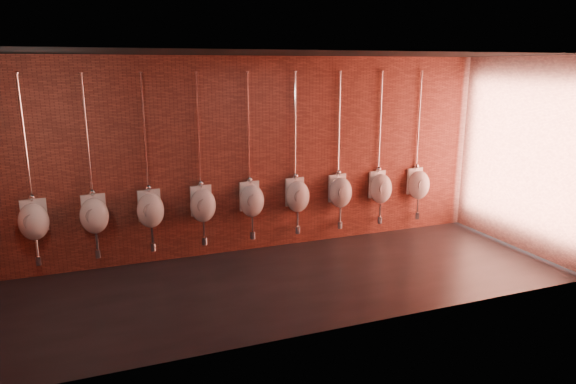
{
  "coord_description": "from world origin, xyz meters",
  "views": [
    {
      "loc": [
        -2.42,
        -6.47,
        3.04
      ],
      "look_at": [
        0.39,
        0.9,
        1.1
      ],
      "focal_mm": 32.0,
      "sensor_mm": 36.0,
      "label": 1
    }
  ],
  "objects_px": {
    "urinal_2": "(150,209)",
    "urinal_6": "(340,191)",
    "urinal_3": "(203,204)",
    "urinal_4": "(252,200)",
    "urinal_8": "(418,184)",
    "urinal_0": "(34,220)",
    "urinal_5": "(297,195)",
    "urinal_1": "(94,215)",
    "urinal_7": "(381,188)"
  },
  "relations": [
    {
      "from": "urinal_0",
      "to": "urinal_3",
      "type": "xyz_separation_m",
      "value": [
        2.43,
        0.0,
        0.0
      ]
    },
    {
      "from": "urinal_4",
      "to": "urinal_8",
      "type": "xyz_separation_m",
      "value": [
        3.24,
        0.0,
        0.0
      ]
    },
    {
      "from": "urinal_1",
      "to": "urinal_3",
      "type": "distance_m",
      "value": 1.62
    },
    {
      "from": "urinal_5",
      "to": "urinal_1",
      "type": "bearing_deg",
      "value": 180.0
    },
    {
      "from": "urinal_1",
      "to": "urinal_6",
      "type": "xyz_separation_m",
      "value": [
        4.05,
        0.0,
        0.0
      ]
    },
    {
      "from": "urinal_0",
      "to": "urinal_3",
      "type": "distance_m",
      "value": 2.43
    },
    {
      "from": "urinal_2",
      "to": "urinal_5",
      "type": "relative_size",
      "value": 1.0
    },
    {
      "from": "urinal_1",
      "to": "urinal_7",
      "type": "relative_size",
      "value": 1.0
    },
    {
      "from": "urinal_0",
      "to": "urinal_1",
      "type": "height_order",
      "value": "same"
    },
    {
      "from": "urinal_4",
      "to": "urinal_7",
      "type": "height_order",
      "value": "same"
    },
    {
      "from": "urinal_3",
      "to": "urinal_1",
      "type": "bearing_deg",
      "value": 180.0
    },
    {
      "from": "urinal_6",
      "to": "urinal_7",
      "type": "relative_size",
      "value": 1.0
    },
    {
      "from": "urinal_0",
      "to": "urinal_8",
      "type": "relative_size",
      "value": 1.0
    },
    {
      "from": "urinal_2",
      "to": "urinal_7",
      "type": "xyz_separation_m",
      "value": [
        4.05,
        0.0,
        0.0
      ]
    },
    {
      "from": "urinal_6",
      "to": "urinal_8",
      "type": "distance_m",
      "value": 1.62
    },
    {
      "from": "urinal_0",
      "to": "urinal_6",
      "type": "bearing_deg",
      "value": 0.0
    },
    {
      "from": "urinal_3",
      "to": "urinal_8",
      "type": "height_order",
      "value": "same"
    },
    {
      "from": "urinal_6",
      "to": "urinal_0",
      "type": "bearing_deg",
      "value": 180.0
    },
    {
      "from": "urinal_3",
      "to": "urinal_8",
      "type": "distance_m",
      "value": 4.05
    },
    {
      "from": "urinal_1",
      "to": "urinal_2",
      "type": "relative_size",
      "value": 1.0
    },
    {
      "from": "urinal_0",
      "to": "urinal_6",
      "type": "distance_m",
      "value": 4.86
    },
    {
      "from": "urinal_0",
      "to": "urinal_8",
      "type": "distance_m",
      "value": 6.48
    },
    {
      "from": "urinal_1",
      "to": "urinal_4",
      "type": "relative_size",
      "value": 1.0
    },
    {
      "from": "urinal_1",
      "to": "urinal_4",
      "type": "distance_m",
      "value": 2.43
    },
    {
      "from": "urinal_2",
      "to": "urinal_6",
      "type": "bearing_deg",
      "value": 0.0
    },
    {
      "from": "urinal_1",
      "to": "urinal_6",
      "type": "height_order",
      "value": "same"
    },
    {
      "from": "urinal_4",
      "to": "urinal_7",
      "type": "distance_m",
      "value": 2.43
    },
    {
      "from": "urinal_3",
      "to": "urinal_4",
      "type": "bearing_deg",
      "value": 0.0
    },
    {
      "from": "urinal_2",
      "to": "urinal_4",
      "type": "relative_size",
      "value": 1.0
    },
    {
      "from": "urinal_6",
      "to": "urinal_7",
      "type": "height_order",
      "value": "same"
    },
    {
      "from": "urinal_2",
      "to": "urinal_7",
      "type": "distance_m",
      "value": 4.05
    },
    {
      "from": "urinal_2",
      "to": "urinal_3",
      "type": "relative_size",
      "value": 1.0
    },
    {
      "from": "urinal_0",
      "to": "urinal_8",
      "type": "height_order",
      "value": "same"
    },
    {
      "from": "urinal_1",
      "to": "urinal_5",
      "type": "distance_m",
      "value": 3.24
    },
    {
      "from": "urinal_0",
      "to": "urinal_3",
      "type": "bearing_deg",
      "value": 0.0
    },
    {
      "from": "urinal_2",
      "to": "urinal_7",
      "type": "bearing_deg",
      "value": 0.0
    },
    {
      "from": "urinal_0",
      "to": "urinal_6",
      "type": "height_order",
      "value": "same"
    },
    {
      "from": "urinal_7",
      "to": "urinal_3",
      "type": "bearing_deg",
      "value": 180.0
    },
    {
      "from": "urinal_3",
      "to": "urinal_8",
      "type": "relative_size",
      "value": 1.0
    },
    {
      "from": "urinal_5",
      "to": "urinal_2",
      "type": "bearing_deg",
      "value": 180.0
    },
    {
      "from": "urinal_0",
      "to": "urinal_1",
      "type": "distance_m",
      "value": 0.81
    },
    {
      "from": "urinal_3",
      "to": "urinal_5",
      "type": "xyz_separation_m",
      "value": [
        1.62,
        0.0,
        0.0
      ]
    },
    {
      "from": "urinal_2",
      "to": "urinal_3",
      "type": "height_order",
      "value": "same"
    },
    {
      "from": "urinal_1",
      "to": "urinal_3",
      "type": "height_order",
      "value": "same"
    },
    {
      "from": "urinal_5",
      "to": "urinal_8",
      "type": "bearing_deg",
      "value": 0.0
    },
    {
      "from": "urinal_4",
      "to": "urinal_8",
      "type": "bearing_deg",
      "value": 0.0
    },
    {
      "from": "urinal_5",
      "to": "urinal_8",
      "type": "height_order",
      "value": "same"
    },
    {
      "from": "urinal_3",
      "to": "urinal_6",
      "type": "height_order",
      "value": "same"
    },
    {
      "from": "urinal_6",
      "to": "urinal_8",
      "type": "height_order",
      "value": "same"
    },
    {
      "from": "urinal_4",
      "to": "urinal_8",
      "type": "distance_m",
      "value": 3.24
    }
  ]
}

